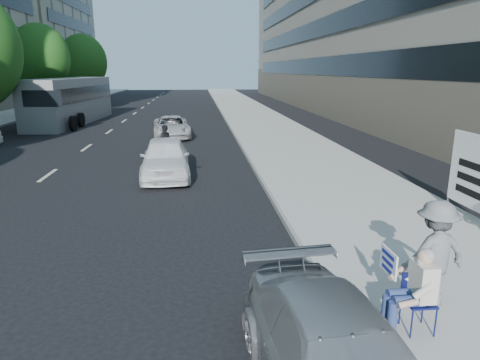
{
  "coord_description": "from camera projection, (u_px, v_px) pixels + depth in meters",
  "views": [
    {
      "loc": [
        -0.76,
        -8.49,
        3.91
      ],
      "look_at": [
        0.32,
        2.42,
        1.08
      ],
      "focal_mm": 32.0,
      "sensor_mm": 36.0,
      "label": 1
    }
  ],
  "objects": [
    {
      "name": "tree_far_e",
      "position": [
        83.0,
        62.0,
        49.1
      ],
      "size": [
        5.4,
        5.4,
        7.89
      ],
      "color": "#382616",
      "rests_on": "ground"
    },
    {
      "name": "white_sedan_far",
      "position": [
        172.0,
        127.0,
        25.28
      ],
      "size": [
        2.49,
        4.68,
        1.25
      ],
      "primitive_type": "imported",
      "rotation": [
        0.0,
        0.0,
        0.09
      ],
      "color": "silver",
      "rests_on": "ground"
    },
    {
      "name": "near_sidewalk",
      "position": [
        268.0,
        128.0,
        28.86
      ],
      "size": [
        5.0,
        120.0,
        0.15
      ],
      "primitive_type": "cube",
      "color": "#A9A69E",
      "rests_on": "ground"
    },
    {
      "name": "near_building",
      "position": [
        389.0,
        1.0,
        39.18
      ],
      "size": [
        14.0,
        70.0,
        20.0
      ],
      "primitive_type": "cube",
      "color": "gray",
      "rests_on": "ground"
    },
    {
      "name": "jogger",
      "position": [
        434.0,
        253.0,
        6.89
      ],
      "size": [
        1.23,
        0.81,
        1.77
      ],
      "primitive_type": "imported",
      "rotation": [
        0.0,
        0.0,
        3.28
      ],
      "color": "slate",
      "rests_on": "near_sidewalk"
    },
    {
      "name": "white_sedan_near",
      "position": [
        165.0,
        158.0,
        15.87
      ],
      "size": [
        1.94,
        4.41,
        1.48
      ],
      "primitive_type": "imported",
      "rotation": [
        0.0,
        0.0,
        0.05
      ],
      "color": "white",
      "rests_on": "ground"
    },
    {
      "name": "bus",
      "position": [
        71.0,
        101.0,
        31.95
      ],
      "size": [
        3.61,
        12.24,
        3.3
      ],
      "rotation": [
        0.0,
        0.0,
        -0.09
      ],
      "color": "gray",
      "rests_on": "ground"
    },
    {
      "name": "motorcycle",
      "position": [
        166.0,
        142.0,
        19.97
      ],
      "size": [
        0.7,
        2.04,
        1.42
      ],
      "rotation": [
        0.0,
        0.0,
        -0.02
      ],
      "color": "black",
      "rests_on": "ground"
    },
    {
      "name": "ground",
      "position": [
        236.0,
        256.0,
        9.23
      ],
      "size": [
        160.0,
        160.0,
        0.0
      ],
      "primitive_type": "plane",
      "color": "black",
      "rests_on": "ground"
    },
    {
      "name": "seated_protester",
      "position": [
        413.0,
        286.0,
        6.2
      ],
      "size": [
        0.83,
        1.11,
        1.31
      ],
      "color": "navy",
      "rests_on": "near_sidewalk"
    },
    {
      "name": "tree_far_d",
      "position": [
        40.0,
        58.0,
        35.59
      ],
      "size": [
        4.8,
        4.8,
        7.65
      ],
      "color": "#382616",
      "rests_on": "ground"
    }
  ]
}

